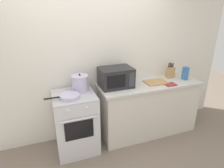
% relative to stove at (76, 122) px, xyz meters
% --- Properties ---
extents(back_wall, '(4.40, 0.10, 2.50)m').
position_rel_stove_xyz_m(back_wall, '(0.65, 0.37, 0.79)').
color(back_wall, silver).
rests_on(back_wall, ground_plane).
extents(lower_cabinet_right, '(1.64, 0.56, 0.88)m').
position_rel_stove_xyz_m(lower_cabinet_right, '(1.25, 0.02, -0.02)').
color(lower_cabinet_right, beige).
rests_on(lower_cabinet_right, ground_plane).
extents(countertop_right, '(1.70, 0.60, 0.04)m').
position_rel_stove_xyz_m(countertop_right, '(1.25, 0.02, 0.44)').
color(countertop_right, beige).
rests_on(countertop_right, lower_cabinet_right).
extents(stove, '(0.60, 0.64, 0.92)m').
position_rel_stove_xyz_m(stove, '(0.00, 0.00, 0.00)').
color(stove, silver).
rests_on(stove, ground_plane).
extents(stock_pot, '(0.33, 0.25, 0.26)m').
position_rel_stove_xyz_m(stock_pot, '(0.12, 0.10, 0.58)').
color(stock_pot, silver).
rests_on(stock_pot, stove).
extents(frying_pan, '(0.47, 0.27, 0.05)m').
position_rel_stove_xyz_m(frying_pan, '(-0.07, -0.10, 0.48)').
color(frying_pan, silver).
rests_on(frying_pan, stove).
extents(microwave, '(0.50, 0.37, 0.30)m').
position_rel_stove_xyz_m(microwave, '(0.67, 0.08, 0.61)').
color(microwave, '#232326').
rests_on(microwave, countertop_right).
extents(cutting_board, '(0.36, 0.26, 0.02)m').
position_rel_stove_xyz_m(cutting_board, '(1.35, 0.00, 0.47)').
color(cutting_board, tan).
rests_on(cutting_board, countertop_right).
extents(knife_block, '(0.13, 0.10, 0.27)m').
position_rel_stove_xyz_m(knife_block, '(1.72, 0.14, 0.56)').
color(knife_block, tan).
rests_on(knife_block, countertop_right).
extents(pasta_box, '(0.08, 0.08, 0.22)m').
position_rel_stove_xyz_m(pasta_box, '(1.89, -0.03, 0.57)').
color(pasta_box, teal).
rests_on(pasta_box, countertop_right).
extents(oven_mitt, '(0.18, 0.14, 0.02)m').
position_rel_stove_xyz_m(oven_mitt, '(1.51, -0.16, 0.47)').
color(oven_mitt, '#993333').
rests_on(oven_mitt, countertop_right).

